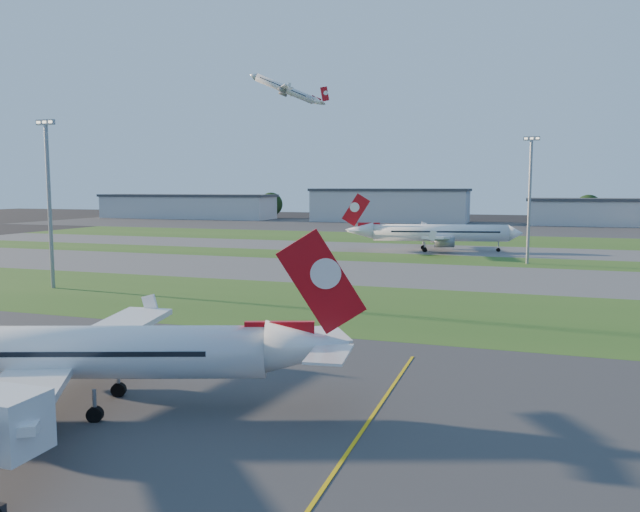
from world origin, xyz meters
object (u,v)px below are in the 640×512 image
at_px(light_mast_west, 49,193).
at_px(light_mast_centre, 530,191).
at_px(airliner_taxiing, 438,233).
at_px(airliner_parked, 62,354).

height_order(light_mast_west, light_mast_centre, same).
bearing_deg(light_mast_centre, light_mast_west, -141.34).
bearing_deg(airliner_taxiing, light_mast_west, 44.79).
height_order(airliner_parked, light_mast_west, light_mast_west).
xyz_separation_m(airliner_parked, light_mast_centre, (31.04, 99.13, 10.83)).
relative_size(airliner_parked, airliner_taxiing, 0.88).
xyz_separation_m(airliner_taxiing, light_mast_centre, (20.89, -20.18, 10.37)).
xyz_separation_m(light_mast_west, light_mast_centre, (70.00, 56.00, 0.00)).
distance_m(light_mast_west, light_mast_centre, 89.64).
relative_size(airliner_taxiing, light_mast_west, 1.55).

